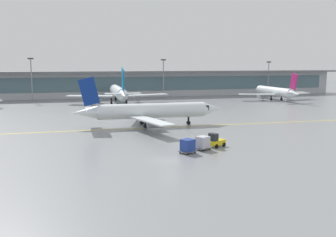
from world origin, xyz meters
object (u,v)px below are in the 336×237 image
at_px(gate_airplane_2, 275,92).
at_px(baggage_tug, 216,141).
at_px(cargo_dolly_trailing, 188,146).
at_px(gate_airplane_1, 118,92).
at_px(apron_light_mast_2, 163,77).
at_px(cargo_dolly_lead, 203,143).
at_px(taxiing_regional_jet, 150,111).
at_px(apron_light_mast_1, 32,78).
at_px(apron_light_mast_3, 268,76).

height_order(gate_airplane_2, baggage_tug, gate_airplane_2).
relative_size(gate_airplane_2, cargo_dolly_trailing, 10.99).
bearing_deg(gate_airplane_1, baggage_tug, -173.40).
bearing_deg(apron_light_mast_2, cargo_dolly_lead, -100.58).
distance_m(gate_airplane_2, taxiing_regional_jet, 67.44).
xyz_separation_m(taxiing_regional_jet, apron_light_mast_1, (-26.72, 58.35, 4.81)).
height_order(gate_airplane_1, apron_light_mast_3, apron_light_mast_3).
bearing_deg(taxiing_regional_jet, apron_light_mast_3, 46.26).
distance_m(cargo_dolly_trailing, apron_light_mast_2, 85.25).
bearing_deg(apron_light_mast_1, cargo_dolly_lead, -69.84).
bearing_deg(gate_airplane_2, cargo_dolly_lead, 143.35).
bearing_deg(cargo_dolly_lead, gate_airplane_1, 65.19).
bearing_deg(cargo_dolly_lead, taxiing_regional_jet, 69.78).
bearing_deg(cargo_dolly_trailing, cargo_dolly_lead, -0.00).
height_order(baggage_tug, cargo_dolly_lead, baggage_tug).
distance_m(taxiing_regional_jet, apron_light_mast_3, 87.07).
bearing_deg(apron_light_mast_1, gate_airplane_1, -26.35).
bearing_deg(gate_airplane_1, cargo_dolly_lead, -175.62).
xyz_separation_m(taxiing_regional_jet, baggage_tug, (5.27, -20.65, -2.05)).
height_order(gate_airplane_2, apron_light_mast_3, apron_light_mast_3).
distance_m(apron_light_mast_2, apron_light_mast_3, 43.38).
height_order(baggage_tug, apron_light_mast_1, apron_light_mast_1).
distance_m(gate_airplane_1, apron_light_mast_3, 63.90).
bearing_deg(apron_light_mast_3, baggage_tug, -124.27).
distance_m(cargo_dolly_trailing, apron_light_mast_3, 104.97).
bearing_deg(gate_airplane_2, apron_light_mast_2, 64.31).
bearing_deg(cargo_dolly_trailing, apron_light_mast_2, 50.39).
height_order(taxiing_regional_jet, baggage_tug, taxiing_regional_jet).
distance_m(taxiing_regional_jet, baggage_tug, 21.41).
height_order(gate_airplane_2, apron_light_mast_2, apron_light_mast_2).
bearing_deg(cargo_dolly_trailing, gate_airplane_1, 62.88).
xyz_separation_m(taxiing_regional_jet, apron_light_mast_3, (61.35, 61.64, 4.32)).
xyz_separation_m(apron_light_mast_2, apron_light_mast_3, (43.33, 1.91, -0.37)).
bearing_deg(apron_light_mast_2, apron_light_mast_3, 2.52).
xyz_separation_m(gate_airplane_2, cargo_dolly_trailing, (-52.57, -65.52, -1.79)).
xyz_separation_m(gate_airplane_1, cargo_dolly_trailing, (0.35, -68.62, -2.33)).
relative_size(taxiing_regional_jet, apron_light_mast_3, 2.25).
relative_size(gate_airplane_1, taxiing_regional_jet, 1.15).
xyz_separation_m(cargo_dolly_trailing, apron_light_mast_1, (-26.78, 81.71, 6.70)).
distance_m(baggage_tug, cargo_dolly_lead, 2.83).
bearing_deg(baggage_tug, cargo_dolly_trailing, 180.00).
height_order(taxiing_regional_jet, cargo_dolly_lead, taxiing_regional_jet).
distance_m(gate_airplane_2, apron_light_mast_2, 39.11).
relative_size(gate_airplane_1, gate_airplane_2, 1.19).
height_order(apron_light_mast_1, apron_light_mast_2, apron_light_mast_1).
height_order(gate_airplane_2, cargo_dolly_trailing, gate_airplane_2).
xyz_separation_m(gate_airplane_1, cargo_dolly_lead, (3.05, -67.21, -2.33)).
xyz_separation_m(taxiing_regional_jet, cargo_dolly_trailing, (0.06, -23.35, -1.89)).
xyz_separation_m(baggage_tug, apron_light_mast_1, (-31.99, 79.00, 6.86)).
bearing_deg(gate_airplane_2, gate_airplane_1, 87.87).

